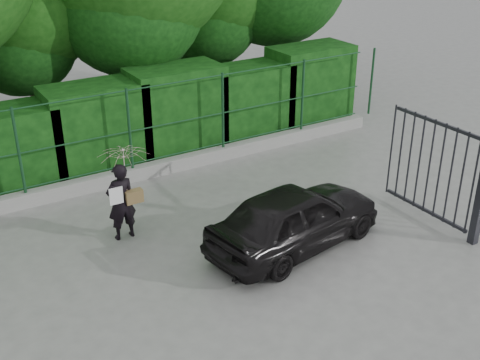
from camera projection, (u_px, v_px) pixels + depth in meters
ground at (220, 288)px, 9.64m from camera, size 80.00×80.00×0.00m
kerb at (116, 178)px, 13.03m from camera, size 14.00×0.25×0.30m
fence at (122, 131)px, 12.69m from camera, size 14.13×0.06×1.80m
hedge at (99, 128)px, 13.47m from camera, size 14.20×1.20×2.11m
gate at (461, 174)px, 10.76m from camera, size 0.22×2.33×2.36m
woman at (124, 179)px, 10.67m from camera, size 0.92×0.94×1.73m
car at (295, 217)px, 10.56m from camera, size 3.60×1.91×1.17m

